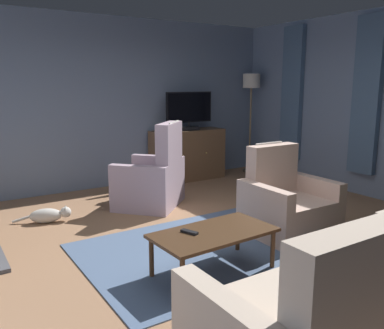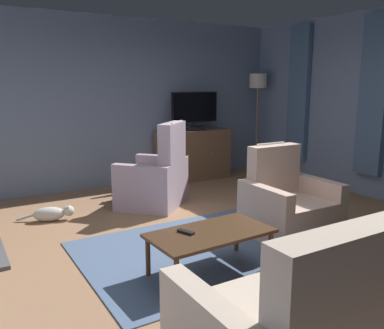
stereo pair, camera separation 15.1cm
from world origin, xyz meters
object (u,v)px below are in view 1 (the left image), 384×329
(armchair_beside_cabinet, at_px, (153,180))
(armchair_by_fireplace, at_px, (287,206))
(tv_remote, at_px, (189,232))
(television, at_px, (189,110))
(coffee_table, at_px, (214,235))
(cat, at_px, (49,215))
(floor_lamp, at_px, (251,91))
(sofa_floral, at_px, (360,302))
(tv_cabinet, at_px, (188,156))

(armchair_beside_cabinet, relative_size, armchair_by_fireplace, 1.18)
(tv_remote, relative_size, armchair_by_fireplace, 0.16)
(television, bearing_deg, coffee_table, -118.90)
(television, xyz_separation_m, coffee_table, (-1.79, -3.24, -0.90))
(armchair_beside_cabinet, height_order, cat, armchair_beside_cabinet)
(television, bearing_deg, tv_remote, -122.35)
(armchair_beside_cabinet, bearing_deg, cat, 177.19)
(cat, bearing_deg, tv_remote, -71.62)
(tv_remote, height_order, floor_lamp, floor_lamp)
(tv_remote, height_order, armchair_beside_cabinet, armchair_beside_cabinet)
(sofa_floral, xyz_separation_m, armchair_beside_cabinet, (0.34, 3.59, 0.05))
(tv_cabinet, relative_size, coffee_table, 1.18)
(armchair_by_fireplace, height_order, floor_lamp, floor_lamp)
(tv_remote, xyz_separation_m, sofa_floral, (0.38, -1.49, -0.09))
(tv_cabinet, distance_m, sofa_floral, 4.97)
(coffee_table, distance_m, tv_remote, 0.23)
(armchair_beside_cabinet, bearing_deg, sofa_floral, -95.42)
(coffee_table, bearing_deg, tv_remote, 159.39)
(tv_remote, distance_m, floor_lamp, 4.74)
(television, bearing_deg, floor_lamp, -1.90)
(armchair_beside_cabinet, bearing_deg, tv_cabinet, 40.83)
(tv_cabinet, bearing_deg, tv_remote, -121.92)
(cat, distance_m, floor_lamp, 4.46)
(sofa_floral, relative_size, armchair_by_fireplace, 2.14)
(armchair_beside_cabinet, distance_m, floor_lamp, 3.09)
(coffee_table, height_order, floor_lamp, floor_lamp)
(tv_cabinet, xyz_separation_m, sofa_floral, (-1.62, -4.70, -0.10))
(tv_remote, distance_m, cat, 2.31)
(tv_remote, height_order, sofa_floral, sofa_floral)
(armchair_by_fireplace, bearing_deg, tv_remote, -169.01)
(tv_cabinet, bearing_deg, floor_lamp, -4.11)
(tv_cabinet, bearing_deg, sofa_floral, -109.05)
(sofa_floral, height_order, floor_lamp, floor_lamp)
(coffee_table, bearing_deg, television, 61.10)
(floor_lamp, bearing_deg, armchair_by_fireplace, -123.31)
(tv_remote, bearing_deg, tv_cabinet, -53.29)
(television, xyz_separation_m, tv_remote, (-2.00, -3.16, -0.85))
(floor_lamp, bearing_deg, armchair_beside_cabinet, -159.24)
(coffee_table, xyz_separation_m, cat, (-0.94, 2.25, -0.27))
(television, bearing_deg, sofa_floral, -109.25)
(sofa_floral, bearing_deg, armchair_by_fireplace, 57.18)
(cat, bearing_deg, armchair_by_fireplace, -39.83)
(cat, xyz_separation_m, floor_lamp, (4.10, 0.94, 1.49))
(sofa_floral, relative_size, floor_lamp, 1.16)
(television, distance_m, coffee_table, 3.81)
(tv_remote, bearing_deg, television, -53.72)
(television, relative_size, cat, 1.34)
(tv_remote, relative_size, sofa_floral, 0.08)
(sofa_floral, bearing_deg, tv_cabinet, 70.95)
(television, bearing_deg, tv_cabinet, 90.00)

